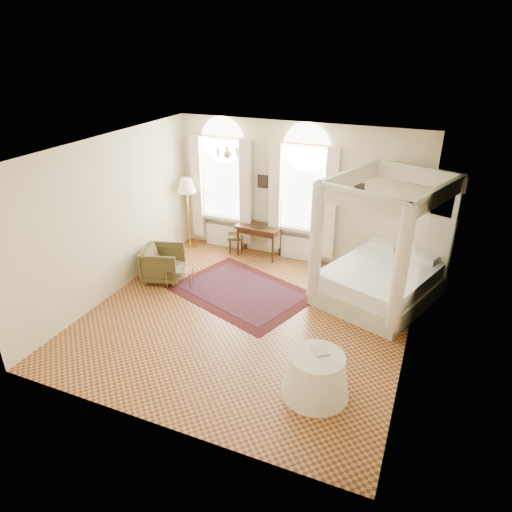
{
  "coord_description": "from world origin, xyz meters",
  "views": [
    {
      "loc": [
        3.1,
        -6.89,
        4.98
      ],
      "look_at": [
        0.05,
        0.4,
        1.17
      ],
      "focal_mm": 32.0,
      "sensor_mm": 36.0,
      "label": 1
    }
  ],
  "objects_px": {
    "stool": "(236,238)",
    "side_table": "(316,375)",
    "coffee_table": "(179,270)",
    "canopy_bed": "(380,274)",
    "floor_lamp": "(187,189)",
    "writing_desk": "(259,230)",
    "nightstand": "(404,275)",
    "armchair": "(163,263)"
  },
  "relations": [
    {
      "from": "stool",
      "to": "floor_lamp",
      "type": "bearing_deg",
      "value": -170.82
    },
    {
      "from": "canopy_bed",
      "to": "nightstand",
      "type": "height_order",
      "value": "canopy_bed"
    },
    {
      "from": "armchair",
      "to": "floor_lamp",
      "type": "xyz_separation_m",
      "value": [
        -0.34,
        1.76,
        1.18
      ]
    },
    {
      "from": "floor_lamp",
      "to": "side_table",
      "type": "xyz_separation_m",
      "value": [
        4.54,
        -4.02,
        -1.22
      ]
    },
    {
      "from": "armchair",
      "to": "nightstand",
      "type": "bearing_deg",
      "value": -87.63
    },
    {
      "from": "coffee_table",
      "to": "floor_lamp",
      "type": "height_order",
      "value": "floor_lamp"
    },
    {
      "from": "writing_desk",
      "to": "side_table",
      "type": "relative_size",
      "value": 1.06
    },
    {
      "from": "stool",
      "to": "side_table",
      "type": "relative_size",
      "value": 0.5
    },
    {
      "from": "stool",
      "to": "coffee_table",
      "type": "height_order",
      "value": "stool"
    },
    {
      "from": "nightstand",
      "to": "writing_desk",
      "type": "bearing_deg",
      "value": 176.64
    },
    {
      "from": "nightstand",
      "to": "side_table",
      "type": "height_order",
      "value": "side_table"
    },
    {
      "from": "coffee_table",
      "to": "side_table",
      "type": "distance_m",
      "value": 4.29
    },
    {
      "from": "writing_desk",
      "to": "canopy_bed",
      "type": "bearing_deg",
      "value": -17.68
    },
    {
      "from": "stool",
      "to": "side_table",
      "type": "bearing_deg",
      "value": -51.9
    },
    {
      "from": "canopy_bed",
      "to": "floor_lamp",
      "type": "bearing_deg",
      "value": 170.95
    },
    {
      "from": "writing_desk",
      "to": "floor_lamp",
      "type": "xyz_separation_m",
      "value": [
        -1.86,
        -0.2,
        0.88
      ]
    },
    {
      "from": "nightstand",
      "to": "side_table",
      "type": "xyz_separation_m",
      "value": [
        -0.86,
        -4.01,
        0.08
      ]
    },
    {
      "from": "armchair",
      "to": "coffee_table",
      "type": "distance_m",
      "value": 0.5
    },
    {
      "from": "stool",
      "to": "floor_lamp",
      "type": "distance_m",
      "value": 1.72
    },
    {
      "from": "stool",
      "to": "floor_lamp",
      "type": "xyz_separation_m",
      "value": [
        -1.23,
        -0.2,
        1.2
      ]
    },
    {
      "from": "writing_desk",
      "to": "coffee_table",
      "type": "distance_m",
      "value": 2.34
    },
    {
      "from": "nightstand",
      "to": "writing_desk",
      "type": "distance_m",
      "value": 3.57
    },
    {
      "from": "side_table",
      "to": "writing_desk",
      "type": "bearing_deg",
      "value": 122.37
    },
    {
      "from": "writing_desk",
      "to": "armchair",
      "type": "distance_m",
      "value": 2.5
    },
    {
      "from": "writing_desk",
      "to": "side_table",
      "type": "distance_m",
      "value": 5.01
    },
    {
      "from": "coffee_table",
      "to": "floor_lamp",
      "type": "xyz_separation_m",
      "value": [
        -0.83,
        1.87,
        1.21
      ]
    },
    {
      "from": "side_table",
      "to": "nightstand",
      "type": "bearing_deg",
      "value": 77.87
    },
    {
      "from": "coffee_table",
      "to": "canopy_bed",
      "type": "bearing_deg",
      "value": 14.66
    },
    {
      "from": "canopy_bed",
      "to": "coffee_table",
      "type": "distance_m",
      "value": 4.28
    },
    {
      "from": "armchair",
      "to": "side_table",
      "type": "bearing_deg",
      "value": -135.03
    },
    {
      "from": "canopy_bed",
      "to": "nightstand",
      "type": "xyz_separation_m",
      "value": [
        0.44,
        0.78,
        -0.32
      ]
    },
    {
      "from": "canopy_bed",
      "to": "writing_desk",
      "type": "bearing_deg",
      "value": 162.32
    },
    {
      "from": "stool",
      "to": "coffee_table",
      "type": "xyz_separation_m",
      "value": [
        -0.4,
        -2.07,
        -0.02
      ]
    },
    {
      "from": "writing_desk",
      "to": "stool",
      "type": "distance_m",
      "value": 0.71
    },
    {
      "from": "stool",
      "to": "side_table",
      "type": "distance_m",
      "value": 5.36
    },
    {
      "from": "writing_desk",
      "to": "armchair",
      "type": "relative_size",
      "value": 1.29
    },
    {
      "from": "canopy_bed",
      "to": "nightstand",
      "type": "distance_m",
      "value": 0.95
    },
    {
      "from": "canopy_bed",
      "to": "armchair",
      "type": "bearing_deg",
      "value": -168.11
    },
    {
      "from": "floor_lamp",
      "to": "stool",
      "type": "bearing_deg",
      "value": 9.18
    },
    {
      "from": "writing_desk",
      "to": "stool",
      "type": "relative_size",
      "value": 2.13
    },
    {
      "from": "nightstand",
      "to": "armchair",
      "type": "xyz_separation_m",
      "value": [
        -5.06,
        -1.75,
        0.12
      ]
    },
    {
      "from": "stool",
      "to": "armchair",
      "type": "relative_size",
      "value": 0.61
    }
  ]
}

